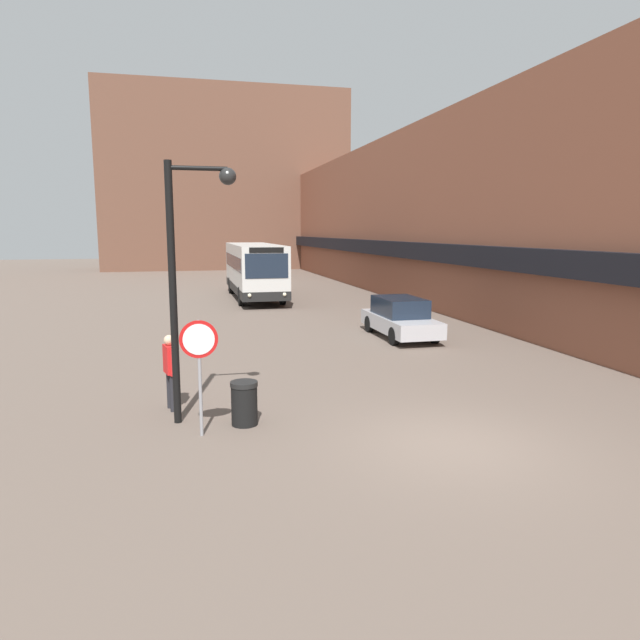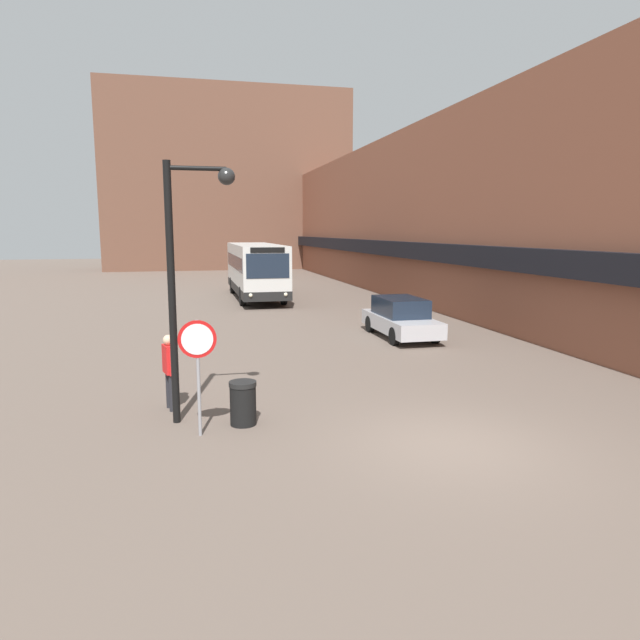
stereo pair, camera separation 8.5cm
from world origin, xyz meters
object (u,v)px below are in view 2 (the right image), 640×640
(street_lamp, at_px, (186,261))
(city_bus, at_px, (256,269))
(stop_sign, at_px, (198,353))
(trash_bin, at_px, (243,403))
(pedestrian, at_px, (169,365))
(parked_car_front, at_px, (401,318))

(street_lamp, bearing_deg, city_bus, 79.49)
(city_bus, relative_size, stop_sign, 4.51)
(stop_sign, height_order, trash_bin, stop_sign)
(street_lamp, distance_m, trash_bin, 3.24)
(city_bus, height_order, pedestrian, city_bus)
(city_bus, bearing_deg, stop_sign, -99.70)
(street_lamp, height_order, pedestrian, street_lamp)
(pedestrian, distance_m, trash_bin, 2.19)
(stop_sign, bearing_deg, parked_car_front, 49.44)
(stop_sign, distance_m, trash_bin, 1.63)
(parked_car_front, bearing_deg, street_lamp, -134.30)
(parked_car_front, distance_m, street_lamp, 11.88)
(stop_sign, bearing_deg, city_bus, 80.30)
(pedestrian, bearing_deg, parked_car_front, 116.63)
(stop_sign, relative_size, trash_bin, 2.51)
(parked_car_front, xyz_separation_m, trash_bin, (-6.99, -8.76, -0.29))
(parked_car_front, bearing_deg, pedestrian, -139.38)
(stop_sign, bearing_deg, pedestrian, 107.82)
(street_lamp, bearing_deg, parked_car_front, 45.70)
(stop_sign, distance_m, street_lamp, 2.02)
(trash_bin, bearing_deg, stop_sign, -152.12)
(city_bus, distance_m, pedestrian, 21.97)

